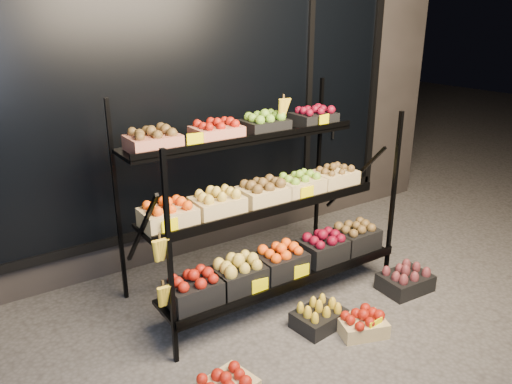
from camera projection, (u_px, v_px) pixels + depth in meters
ground at (309, 325)px, 3.80m from camera, size 24.00×24.00×0.00m
building at (158, 62)px, 5.22m from camera, size 6.00×2.08×3.50m
display_rack at (264, 205)px, 3.99m from camera, size 2.18×1.02×1.69m
tag_floor_b at (375, 332)px, 3.61m from camera, size 0.13×0.01×0.12m
floor_crate_midleft at (319, 316)px, 3.75m from camera, size 0.41×0.32×0.19m
floor_crate_midright at (362, 323)px, 3.67m from camera, size 0.40×0.35×0.18m
floor_crate_right at (405, 280)px, 4.24m from camera, size 0.43×0.33×0.21m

